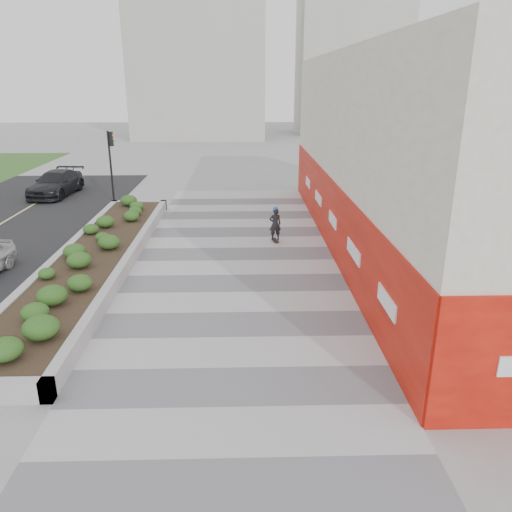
{
  "coord_description": "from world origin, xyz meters",
  "views": [
    {
      "loc": [
        0.28,
        -11.53,
        6.82
      ],
      "look_at": [
        0.73,
        4.78,
        1.1
      ],
      "focal_mm": 35.0,
      "sensor_mm": 36.0,
      "label": 1
    }
  ],
  "objects_px": {
    "skateboarder": "(275,224)",
    "car_dark": "(56,183)",
    "traffic_signal_near": "(111,157)",
    "planter": "(95,255)"
  },
  "relations": [
    {
      "from": "skateboarder",
      "to": "car_dark",
      "type": "height_order",
      "value": "skateboarder"
    },
    {
      "from": "planter",
      "to": "traffic_signal_near",
      "type": "distance_m",
      "value": 10.9
    },
    {
      "from": "planter",
      "to": "traffic_signal_near",
      "type": "bearing_deg",
      "value": 99.35
    },
    {
      "from": "planter",
      "to": "traffic_signal_near",
      "type": "relative_size",
      "value": 4.29
    },
    {
      "from": "skateboarder",
      "to": "car_dark",
      "type": "bearing_deg",
      "value": 134.79
    },
    {
      "from": "car_dark",
      "to": "planter",
      "type": "bearing_deg",
      "value": -60.75
    },
    {
      "from": "planter",
      "to": "car_dark",
      "type": "relative_size",
      "value": 3.48
    },
    {
      "from": "traffic_signal_near",
      "to": "car_dark",
      "type": "relative_size",
      "value": 0.81
    },
    {
      "from": "car_dark",
      "to": "skateboarder",
      "type": "bearing_deg",
      "value": -32.86
    },
    {
      "from": "planter",
      "to": "car_dark",
      "type": "bearing_deg",
      "value": 114.75
    }
  ]
}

